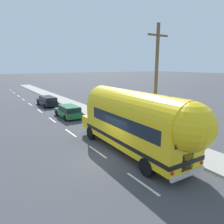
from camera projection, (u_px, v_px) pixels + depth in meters
ground_plane at (107, 158)px, 13.04m from camera, size 300.00×300.00×0.00m
lane_markings at (71, 114)px, 24.89m from camera, size 3.91×80.00×0.01m
sidewalk_slab at (100, 115)px, 23.96m from camera, size 2.72×90.00×0.15m
utility_pole at (156, 83)px, 15.10m from camera, size 1.80×0.24×8.50m
painted_bus at (137, 121)px, 13.04m from camera, size 2.74×11.17×4.12m
car_lead at (69, 111)px, 23.08m from camera, size 1.90×4.26×1.37m
car_second at (48, 100)px, 29.78m from camera, size 1.94×4.85×1.37m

